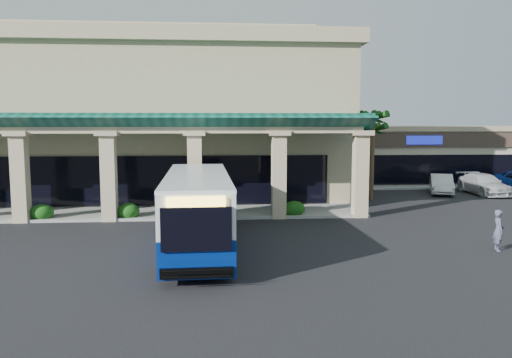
{
  "coord_description": "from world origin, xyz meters",
  "views": [
    {
      "loc": [
        -1.94,
        -21.38,
        5.12
      ],
      "look_at": [
        0.23,
        4.84,
        2.2
      ],
      "focal_mm": 35.0,
      "sensor_mm": 36.0,
      "label": 1
    }
  ],
  "objects_px": {
    "car_white": "(441,184)",
    "pedestrian": "(498,230)",
    "transit_bus": "(198,211)",
    "car_red": "(484,184)"
  },
  "relations": [
    {
      "from": "car_white",
      "to": "pedestrian",
      "type": "bearing_deg",
      "value": -86.47
    },
    {
      "from": "car_white",
      "to": "car_red",
      "type": "relative_size",
      "value": 0.85
    },
    {
      "from": "transit_bus",
      "to": "car_red",
      "type": "height_order",
      "value": "transit_bus"
    },
    {
      "from": "car_red",
      "to": "car_white",
      "type": "bearing_deg",
      "value": 169.03
    },
    {
      "from": "transit_bus",
      "to": "pedestrian",
      "type": "xyz_separation_m",
      "value": [
        12.14,
        -1.47,
        -0.7
      ]
    },
    {
      "from": "pedestrian",
      "to": "car_red",
      "type": "relative_size",
      "value": 0.33
    },
    {
      "from": "car_white",
      "to": "transit_bus",
      "type": "bearing_deg",
      "value": -118.36
    },
    {
      "from": "transit_bus",
      "to": "car_white",
      "type": "relative_size",
      "value": 2.54
    },
    {
      "from": "car_red",
      "to": "pedestrian",
      "type": "bearing_deg",
      "value": -117.21
    },
    {
      "from": "car_white",
      "to": "car_red",
      "type": "height_order",
      "value": "car_red"
    }
  ]
}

